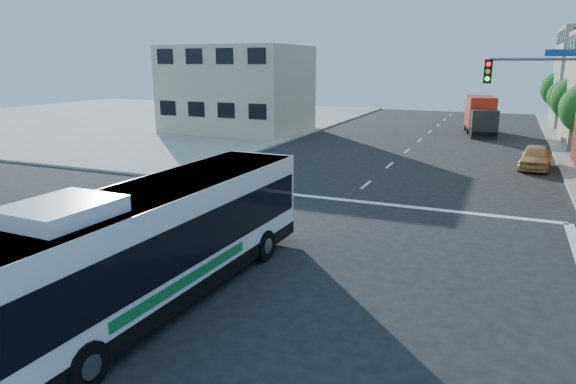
% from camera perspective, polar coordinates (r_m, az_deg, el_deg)
% --- Properties ---
extents(ground, '(120.00, 120.00, 0.00)m').
position_cam_1_polar(ground, '(16.54, -3.01, -8.84)').
color(ground, black).
rests_on(ground, ground).
extents(sidewalk_nw, '(50.00, 50.00, 0.15)m').
position_cam_1_polar(sidewalk_nw, '(64.42, -17.61, 7.83)').
color(sidewalk_nw, gray).
rests_on(sidewalk_nw, ground).
extents(building_west, '(12.06, 10.06, 8.00)m').
position_cam_1_polar(building_west, '(49.74, -5.58, 11.28)').
color(building_west, '#BEB69D').
rests_on(building_west, ground).
extents(signal_mast_ne, '(7.91, 1.13, 8.07)m').
position_cam_1_polar(signal_mast_ne, '(24.42, 28.91, 8.97)').
color(signal_mast_ne, slate).
rests_on(signal_mast_ne, ground).
extents(street_tree_c, '(3.40, 3.40, 5.29)m').
position_cam_1_polar(street_tree_c, '(57.87, 28.61, 9.51)').
color(street_tree_c, '#352413').
rests_on(street_tree_c, ground).
extents(street_tree_d, '(4.00, 4.00, 6.03)m').
position_cam_1_polar(street_tree_d, '(65.82, 28.07, 10.30)').
color(street_tree_d, '#352413').
rests_on(street_tree_d, ground).
extents(transit_bus, '(3.02, 12.21, 3.59)m').
position_cam_1_polar(transit_bus, '(14.44, -14.27, -5.30)').
color(transit_bus, black).
rests_on(transit_bus, ground).
extents(box_truck, '(3.35, 7.84, 3.42)m').
position_cam_1_polar(box_truck, '(51.18, 20.63, 7.89)').
color(box_truck, '#242428').
rests_on(box_truck, ground).
extents(parked_car, '(2.17, 4.51, 1.49)m').
position_cam_1_polar(parked_car, '(35.64, 25.79, 3.53)').
color(parked_car, tan).
rests_on(parked_car, ground).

